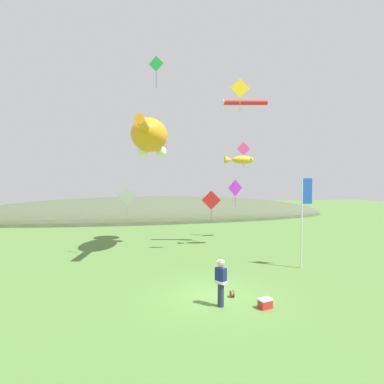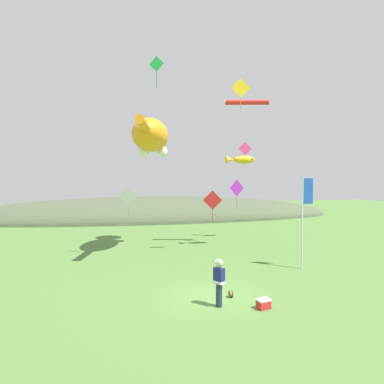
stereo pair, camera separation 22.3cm
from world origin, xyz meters
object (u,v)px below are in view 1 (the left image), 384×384
kite_diamond_red (211,200)px  kite_diamond_violet (235,188)px  kite_fish_windsock (240,160)px  festival_attendant (221,281)px  kite_tube_streamer (245,102)px  kite_giant_cat (150,137)px  festival_banner_pole (304,209)px  kite_diamond_gold (240,88)px  kite_diamond_pink (243,149)px  kite_diamond_white (127,197)px  kite_spool (232,294)px  kite_diamond_green (156,64)px  picnic_cooler (265,303)px

kite_diamond_red → kite_diamond_violet: bearing=31.5°
kite_fish_windsock → kite_diamond_red: kite_fish_windsock is taller
festival_attendant → kite_tube_streamer: size_ratio=0.55×
kite_giant_cat → kite_diamond_red: 6.73m
festival_banner_pole → kite_fish_windsock: size_ratio=2.28×
kite_giant_cat → kite_fish_windsock: 6.56m
kite_diamond_gold → kite_diamond_red: bearing=96.1°
festival_attendant → kite_diamond_pink: bearing=64.0°
kite_diamond_red → kite_diamond_white: kite_diamond_white is taller
kite_diamond_violet → festival_attendant: bearing=-113.2°
kite_diamond_red → kite_tube_streamer: bearing=-43.9°
kite_spool → kite_tube_streamer: size_ratio=0.09×
festival_attendant → kite_diamond_violet: 14.78m
kite_fish_windsock → kite_diamond_white: 9.03m
festival_banner_pole → kite_diamond_gold: (-2.48, 3.19, 7.32)m
kite_diamond_green → kite_diamond_gold: (5.29, 0.49, -0.85)m
festival_attendant → kite_tube_streamer: bearing=62.7°
kite_diamond_white → kite_diamond_pink: kite_diamond_pink is taller
kite_fish_windsock → kite_giant_cat: bearing=172.1°
kite_spool → kite_diamond_pink: (5.39, 11.80, 7.34)m
kite_spool → kite_tube_streamer: kite_tube_streamer is taller
festival_attendant → kite_diamond_violet: size_ratio=0.76×
kite_spool → kite_diamond_gold: bearing=65.7°
kite_diamond_white → kite_diamond_violet: size_ratio=0.97×
kite_spool → kite_fish_windsock: 11.46m
kite_diamond_violet → kite_diamond_green: bearing=-137.9°
festival_banner_pole → kite_diamond_red: (-2.97, 7.79, 0.06)m
kite_spool → kite_diamond_gold: size_ratio=0.13×
kite_spool → kite_diamond_violet: 14.03m
kite_tube_streamer → kite_diamond_gold: kite_diamond_gold is taller
kite_giant_cat → kite_diamond_white: (-1.62, 2.44, -4.29)m
kite_tube_streamer → kite_diamond_gold: 3.09m
festival_attendant → kite_diamond_white: bearing=104.5°
picnic_cooler → kite_diamond_violet: bearing=73.4°
festival_banner_pole → kite_diamond_red: bearing=110.9°
kite_spool → kite_diamond_white: 13.28m
kite_giant_cat → kite_diamond_pink: bearing=14.9°
picnic_cooler → kite_diamond_gold: (2.01, 7.58, 10.40)m
kite_spool → kite_tube_streamer: bearing=64.5°
picnic_cooler → kite_diamond_gold: kite_diamond_gold is taller
kite_spool → kite_diamond_green: (-2.45, 5.80, 11.29)m
kite_diamond_white → picnic_cooler: bearing=-70.0°
kite_giant_cat → kite_diamond_green: 5.27m
kite_diamond_white → kite_diamond_gold: bearing=-40.3°
kite_fish_windsock → kite_diamond_gold: kite_diamond_gold is taller
kite_fish_windsock → kite_diamond_white: (-7.94, 3.33, -2.74)m
picnic_cooler → kite_tube_streamer: 14.98m
kite_giant_cat → kite_diamond_violet: (7.39, 2.77, -3.67)m
kite_diamond_pink → festival_attendant: bearing=-116.0°
kite_tube_streamer → kite_diamond_red: (-1.96, 1.88, -7.18)m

